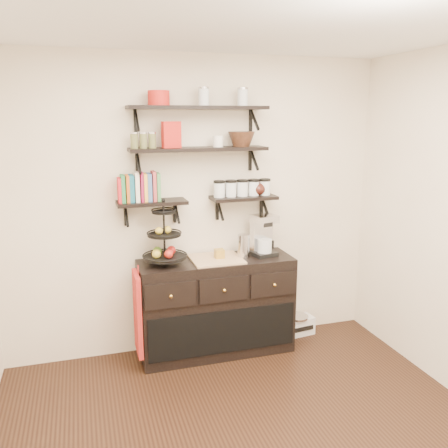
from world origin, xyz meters
TOP-DOWN VIEW (x-y plane):
  - ceiling at (0.00, 0.00)m, footprint 3.50×3.50m
  - back_wall at (0.00, 1.75)m, footprint 3.50×0.02m
  - shelf_top at (0.00, 1.62)m, footprint 1.20×0.27m
  - shelf_mid at (0.00, 1.62)m, footprint 1.20×0.27m
  - shelf_low_left at (-0.42, 1.63)m, footprint 0.60×0.25m
  - shelf_low_right at (0.42, 1.63)m, footprint 0.60×0.25m
  - cookbooks at (-0.51, 1.63)m, footprint 0.36×0.15m
  - glass_canisters at (0.41, 1.63)m, footprint 0.54×0.10m
  - sideboard at (0.13, 1.51)m, footprint 1.40×0.50m
  - fruit_stand at (-0.34, 1.52)m, footprint 0.38×0.38m
  - candle at (0.16, 1.51)m, footprint 0.08×0.08m
  - coffee_maker at (0.58, 1.54)m, footprint 0.25×0.24m
  - thermal_carafe at (0.38, 1.49)m, footprint 0.11×0.11m
  - apron at (-0.60, 1.41)m, footprint 0.04×0.31m
  - radio at (1.01, 1.62)m, footprint 0.35×0.25m
  - recipe_box at (-0.24, 1.61)m, footprint 0.17×0.09m
  - walnut_bowl at (0.39, 1.61)m, footprint 0.24×0.24m
  - ramekins at (0.17, 1.61)m, footprint 0.09×0.09m
  - teapot at (0.57, 1.63)m, footprint 0.20×0.16m
  - red_pot at (-0.34, 1.61)m, footprint 0.18×0.18m

SIDE VIEW (x-z plane):
  - radio at x=1.01m, z-range 0.00..0.20m
  - sideboard at x=0.13m, z-range -0.01..0.91m
  - apron at x=-0.60m, z-range 0.15..0.87m
  - candle at x=0.16m, z-range 0.92..1.00m
  - thermal_carafe at x=0.38m, z-range 0.90..1.12m
  - coffee_maker at x=0.58m, z-range 0.89..1.28m
  - fruit_stand at x=-0.34m, z-range 0.81..1.37m
  - back_wall at x=0.00m, z-range 0.00..2.70m
  - shelf_low_left at x=-0.42m, z-range 1.31..1.54m
  - shelf_low_right at x=0.42m, z-range 1.31..1.54m
  - glass_canisters at x=0.41m, z-range 1.45..1.58m
  - teapot at x=0.57m, z-range 1.45..1.59m
  - cookbooks at x=-0.51m, z-range 1.43..1.69m
  - shelf_mid at x=0.00m, z-range 1.77..2.00m
  - ramekins at x=0.17m, z-range 1.90..2.00m
  - walnut_bowl at x=0.39m, z-range 1.90..2.03m
  - recipe_box at x=-0.24m, z-range 1.90..2.12m
  - shelf_top at x=0.00m, z-range 2.12..2.35m
  - red_pot at x=-0.34m, z-range 2.25..2.37m
  - ceiling at x=0.00m, z-range 2.69..2.71m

